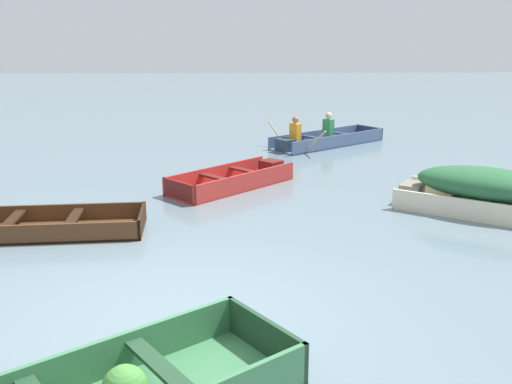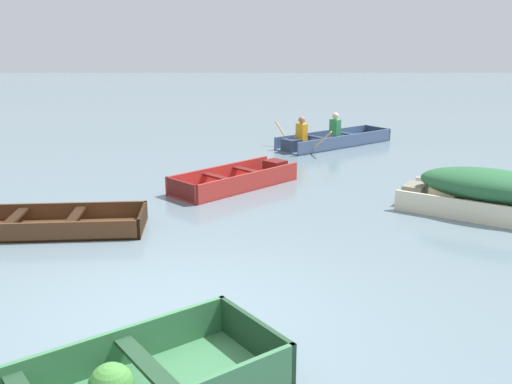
# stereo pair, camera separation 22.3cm
# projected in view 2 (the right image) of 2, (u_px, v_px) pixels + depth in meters

# --- Properties ---
(ground_plane) EXTENTS (80.00, 80.00, 0.00)m
(ground_plane) POSITION_uv_depth(u_px,v_px,m) (166.00, 320.00, 6.18)
(ground_plane) COLOR slate
(skiff_dark_varnish_near_moored) EXTENTS (3.14, 1.30, 0.31)m
(skiff_dark_varnish_near_moored) POSITION_uv_depth(u_px,v_px,m) (35.00, 225.00, 8.91)
(skiff_dark_varnish_near_moored) COLOR #4C2D19
(skiff_dark_varnish_near_moored) RESTS_ON ground
(skiff_cream_mid_moored) EXTENTS (3.06, 2.56, 0.80)m
(skiff_cream_mid_moored) POSITION_uv_depth(u_px,v_px,m) (487.00, 189.00, 9.65)
(skiff_cream_mid_moored) COLOR beige
(skiff_cream_mid_moored) RESTS_ON ground
(skiff_red_far_moored) EXTENTS (2.60, 2.58, 0.37)m
(skiff_red_far_moored) POSITION_uv_depth(u_px,v_px,m) (238.00, 180.00, 11.56)
(skiff_red_far_moored) COLOR #AD2D28
(skiff_red_far_moored) RESTS_ON ground
(rowboat_slate_blue_with_crew) EXTENTS (3.40, 3.11, 0.91)m
(rowboat_slate_blue_with_crew) POSITION_uv_depth(u_px,v_px,m) (328.00, 140.00, 15.63)
(rowboat_slate_blue_with_crew) COLOR #475B7F
(rowboat_slate_blue_with_crew) RESTS_ON ground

